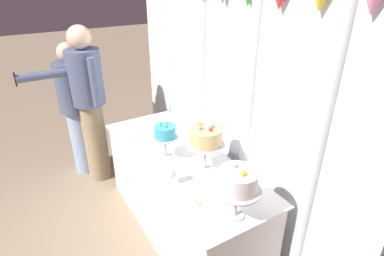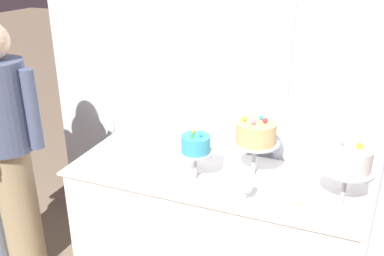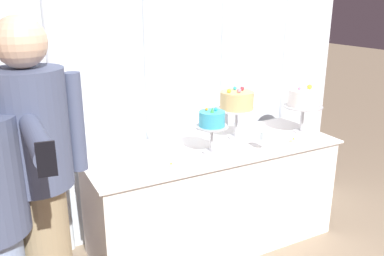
{
  "view_description": "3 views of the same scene",
  "coord_description": "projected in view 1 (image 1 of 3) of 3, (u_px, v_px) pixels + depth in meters",
  "views": [
    {
      "loc": [
        1.98,
        -0.98,
        2.22
      ],
      "look_at": [
        0.07,
        0.18,
        1.08
      ],
      "focal_mm": 29.16,
      "sensor_mm": 36.0,
      "label": 1
    },
    {
      "loc": [
        0.76,
        -2.16,
        2.11
      ],
      "look_at": [
        -0.16,
        0.17,
        1.06
      ],
      "focal_mm": 39.33,
      "sensor_mm": 36.0,
      "label": 2
    },
    {
      "loc": [
        -1.41,
        -2.26,
        1.82
      ],
      "look_at": [
        -0.11,
        0.23,
        0.91
      ],
      "focal_mm": 37.67,
      "sensor_mm": 36.0,
      "label": 3
    }
  ],
  "objects": [
    {
      "name": "guest_man_pink_jacket",
      "position": [
        89.0,
        101.0,
        3.33
      ],
      "size": [
        0.51,
        0.4,
        1.75
      ],
      "color": "#9E8966",
      "rests_on": "ground_plane"
    },
    {
      "name": "cake_display_leftmost",
      "position": [
        165.0,
        134.0,
        2.56
      ],
      "size": [
        0.23,
        0.23,
        0.34
      ],
      "color": "#B2B2B7",
      "rests_on": "cake_table"
    },
    {
      "name": "ground_plane",
      "position": [
        173.0,
        231.0,
        2.97
      ],
      "size": [
        24.0,
        24.0,
        0.0
      ],
      "primitive_type": "plane",
      "color": "gray"
    },
    {
      "name": "guest_girl_blue_dress",
      "position": [
        76.0,
        106.0,
        3.52
      ],
      "size": [
        0.53,
        0.76,
        1.56
      ],
      "color": "#93ADD6",
      "rests_on": "ground_plane"
    },
    {
      "name": "cake_display_rightmost",
      "position": [
        238.0,
        182.0,
        1.9
      ],
      "size": [
        0.31,
        0.31,
        0.39
      ],
      "color": "#B2B2B7",
      "rests_on": "cake_table"
    },
    {
      "name": "cake_table",
      "position": [
        181.0,
        194.0,
        2.83
      ],
      "size": [
        1.88,
        0.72,
        0.79
      ],
      "color": "white",
      "rests_on": "ground_plane"
    },
    {
      "name": "wine_glass",
      "position": [
        172.0,
        173.0,
        2.28
      ],
      "size": [
        0.07,
        0.07,
        0.14
      ],
      "color": "silver",
      "rests_on": "cake_table"
    },
    {
      "name": "draped_curtain",
      "position": [
        226.0,
        84.0,
        2.57
      ],
      "size": [
        2.97,
        0.16,
        2.56
      ],
      "color": "silver",
      "rests_on": "ground_plane"
    },
    {
      "name": "tealight_far_left",
      "position": [
        138.0,
        141.0,
        2.88
      ],
      "size": [
        0.04,
        0.04,
        0.03
      ],
      "color": "beige",
      "rests_on": "cake_table"
    },
    {
      "name": "tealight_near_left",
      "position": [
        196.0,
        204.0,
        2.11
      ],
      "size": [
        0.05,
        0.05,
        0.04
      ],
      "color": "beige",
      "rests_on": "cake_table"
    },
    {
      "name": "cake_display_center",
      "position": [
        206.0,
        138.0,
        2.37
      ],
      "size": [
        0.3,
        0.3,
        0.4
      ],
      "color": "#B2B2B7",
      "rests_on": "cake_table"
    }
  ]
}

